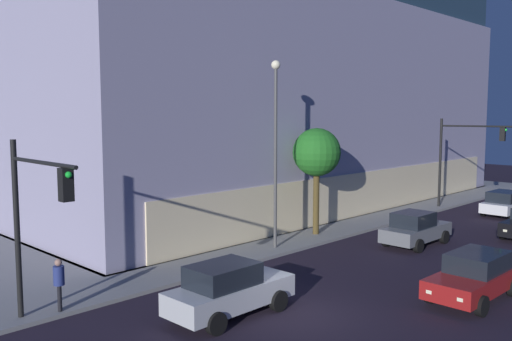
{
  "coord_description": "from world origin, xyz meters",
  "views": [
    {
      "loc": [
        -13.42,
        -11.15,
        6.63
      ],
      "look_at": [
        4.11,
        5.91,
        4.09
      ],
      "focal_mm": 38.13,
      "sensor_mm": 36.0,
      "label": 1
    }
  ],
  "objects_px": {
    "car_red": "(475,276)",
    "car_grey": "(415,229)",
    "street_lamp_sidewalk": "(276,133)",
    "car_silver": "(229,289)",
    "traffic_light_far_corner": "(463,149)",
    "pedestrian_waiting": "(59,280)",
    "modern_building": "(212,94)",
    "car_white": "(505,203)",
    "traffic_light_near_corner": "(34,207)",
    "sidewalk_tree": "(317,153)"
  },
  "relations": [
    {
      "from": "modern_building",
      "to": "street_lamp_sidewalk",
      "type": "distance_m",
      "value": 20.57
    },
    {
      "from": "car_red",
      "to": "car_grey",
      "type": "bearing_deg",
      "value": 42.67
    },
    {
      "from": "traffic_light_near_corner",
      "to": "traffic_light_far_corner",
      "type": "distance_m",
      "value": 29.58
    },
    {
      "from": "traffic_light_far_corner",
      "to": "sidewalk_tree",
      "type": "height_order",
      "value": "traffic_light_far_corner"
    },
    {
      "from": "car_silver",
      "to": "car_grey",
      "type": "relative_size",
      "value": 1.04
    },
    {
      "from": "modern_building",
      "to": "car_white",
      "type": "height_order",
      "value": "modern_building"
    },
    {
      "from": "pedestrian_waiting",
      "to": "car_white",
      "type": "distance_m",
      "value": 28.89
    },
    {
      "from": "sidewalk_tree",
      "to": "car_red",
      "type": "distance_m",
      "value": 11.66
    },
    {
      "from": "pedestrian_waiting",
      "to": "car_silver",
      "type": "distance_m",
      "value": 5.61
    },
    {
      "from": "car_silver",
      "to": "sidewalk_tree",
      "type": "bearing_deg",
      "value": 24.68
    },
    {
      "from": "sidewalk_tree",
      "to": "car_white",
      "type": "distance_m",
      "value": 14.89
    },
    {
      "from": "street_lamp_sidewalk",
      "to": "sidewalk_tree",
      "type": "bearing_deg",
      "value": 6.61
    },
    {
      "from": "traffic_light_far_corner",
      "to": "pedestrian_waiting",
      "type": "bearing_deg",
      "value": 177.71
    },
    {
      "from": "traffic_light_far_corner",
      "to": "street_lamp_sidewalk",
      "type": "distance_m",
      "value": 17.22
    },
    {
      "from": "traffic_light_near_corner",
      "to": "sidewalk_tree",
      "type": "distance_m",
      "value": 16.43
    },
    {
      "from": "modern_building",
      "to": "traffic_light_near_corner",
      "type": "relative_size",
      "value": 6.81
    },
    {
      "from": "modern_building",
      "to": "traffic_light_near_corner",
      "type": "distance_m",
      "value": 30.46
    },
    {
      "from": "traffic_light_far_corner",
      "to": "car_red",
      "type": "relative_size",
      "value": 1.37
    },
    {
      "from": "traffic_light_near_corner",
      "to": "car_white",
      "type": "distance_m",
      "value": 30.07
    },
    {
      "from": "sidewalk_tree",
      "to": "car_grey",
      "type": "bearing_deg",
      "value": -68.32
    },
    {
      "from": "traffic_light_near_corner",
      "to": "car_grey",
      "type": "distance_m",
      "value": 18.67
    },
    {
      "from": "sidewalk_tree",
      "to": "car_grey",
      "type": "height_order",
      "value": "sidewalk_tree"
    },
    {
      "from": "car_silver",
      "to": "car_white",
      "type": "bearing_deg",
      "value": 0.12
    },
    {
      "from": "pedestrian_waiting",
      "to": "car_red",
      "type": "distance_m",
      "value": 14.44
    },
    {
      "from": "traffic_light_far_corner",
      "to": "car_grey",
      "type": "distance_m",
      "value": 12.15
    },
    {
      "from": "traffic_light_far_corner",
      "to": "car_silver",
      "type": "relative_size",
      "value": 1.37
    },
    {
      "from": "car_white",
      "to": "traffic_light_far_corner",
      "type": "bearing_deg",
      "value": 93.67
    },
    {
      "from": "traffic_light_near_corner",
      "to": "car_white",
      "type": "height_order",
      "value": "traffic_light_near_corner"
    },
    {
      "from": "traffic_light_far_corner",
      "to": "car_silver",
      "type": "distance_m",
      "value": 25.0
    },
    {
      "from": "sidewalk_tree",
      "to": "traffic_light_near_corner",
      "type": "bearing_deg",
      "value": -172.64
    },
    {
      "from": "modern_building",
      "to": "car_red",
      "type": "height_order",
      "value": "modern_building"
    },
    {
      "from": "street_lamp_sidewalk",
      "to": "car_silver",
      "type": "height_order",
      "value": "street_lamp_sidewalk"
    },
    {
      "from": "sidewalk_tree",
      "to": "car_silver",
      "type": "relative_size",
      "value": 1.27
    },
    {
      "from": "street_lamp_sidewalk",
      "to": "car_grey",
      "type": "distance_m",
      "value": 8.69
    },
    {
      "from": "traffic_light_far_corner",
      "to": "pedestrian_waiting",
      "type": "height_order",
      "value": "traffic_light_far_corner"
    },
    {
      "from": "modern_building",
      "to": "car_white",
      "type": "bearing_deg",
      "value": -74.07
    },
    {
      "from": "traffic_light_near_corner",
      "to": "car_grey",
      "type": "height_order",
      "value": "traffic_light_near_corner"
    },
    {
      "from": "car_grey",
      "to": "traffic_light_near_corner",
      "type": "bearing_deg",
      "value": 171.45
    },
    {
      "from": "street_lamp_sidewalk",
      "to": "sidewalk_tree",
      "type": "distance_m",
      "value": 3.98
    },
    {
      "from": "traffic_light_near_corner",
      "to": "car_silver",
      "type": "relative_size",
      "value": 1.26
    },
    {
      "from": "pedestrian_waiting",
      "to": "car_grey",
      "type": "bearing_deg",
      "value": -12.38
    },
    {
      "from": "car_silver",
      "to": "car_grey",
      "type": "bearing_deg",
      "value": 1.52
    },
    {
      "from": "car_red",
      "to": "car_grey",
      "type": "distance_m",
      "value": 8.06
    },
    {
      "from": "pedestrian_waiting",
      "to": "car_white",
      "type": "xyz_separation_m",
      "value": [
        28.6,
        -4.04,
        -0.36
      ]
    },
    {
      "from": "car_silver",
      "to": "car_red",
      "type": "relative_size",
      "value": 1.0
    },
    {
      "from": "street_lamp_sidewalk",
      "to": "traffic_light_far_corner",
      "type": "bearing_deg",
      "value": -6.01
    },
    {
      "from": "car_silver",
      "to": "car_red",
      "type": "xyz_separation_m",
      "value": [
        7.3,
        -5.11,
        -0.05
      ]
    },
    {
      "from": "traffic_light_far_corner",
      "to": "car_grey",
      "type": "height_order",
      "value": "traffic_light_far_corner"
    },
    {
      "from": "car_white",
      "to": "street_lamp_sidewalk",
      "type": "bearing_deg",
      "value": 164.75
    },
    {
      "from": "modern_building",
      "to": "car_white",
      "type": "distance_m",
      "value": 23.96
    }
  ]
}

